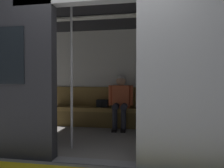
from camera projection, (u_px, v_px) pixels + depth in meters
name	position (u px, v px, depth m)	size (l,w,h in m)	color
ground_plane	(94.00, 162.00, 2.72)	(60.00, 60.00, 0.00)	gray
train_car	(106.00, 53.00, 3.81)	(6.40, 2.56, 2.36)	silver
bench_seat	(118.00, 112.00, 4.73)	(3.07, 0.44, 0.44)	olive
person_seated	(121.00, 98.00, 4.66)	(0.55, 0.68, 1.16)	#CC5933
handbag	(102.00, 103.00, 4.82)	(0.26, 0.15, 0.17)	black
book	(140.00, 107.00, 4.68)	(0.15, 0.22, 0.03)	#33723F
grab_pole_door	(72.00, 77.00, 3.24)	(0.04, 0.04, 2.22)	silver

